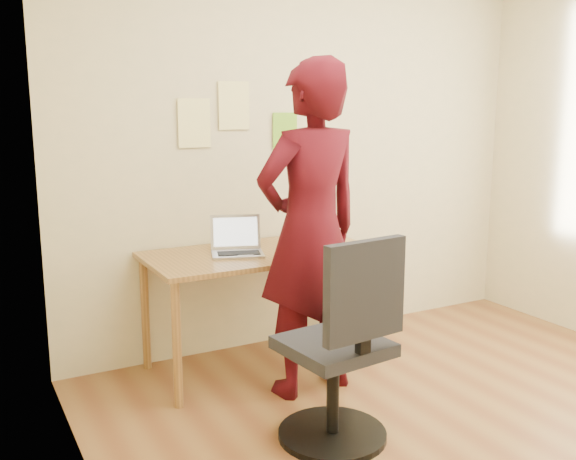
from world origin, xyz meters
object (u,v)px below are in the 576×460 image
desk (261,265)px  person (311,231)px  laptop (237,245)px  office_chair (342,357)px  phone (312,253)px

desk → person: size_ratio=0.75×
laptop → person: size_ratio=0.20×
office_chair → person: person is taller
office_chair → person: 0.79m
phone → person: (-0.15, -0.23, 0.19)m
office_chair → laptop: bearing=87.8°
desk → laptop: laptop is taller
office_chair → phone: bearing=62.7°
desk → phone: 0.33m
office_chair → person: (0.17, 0.60, 0.49)m
desk → person: 0.53m
laptop → person: bearing=-42.6°
desk → laptop: (-0.15, 0.02, 0.14)m
phone → desk: bearing=110.6°
laptop → office_chair: bearing=-67.0°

